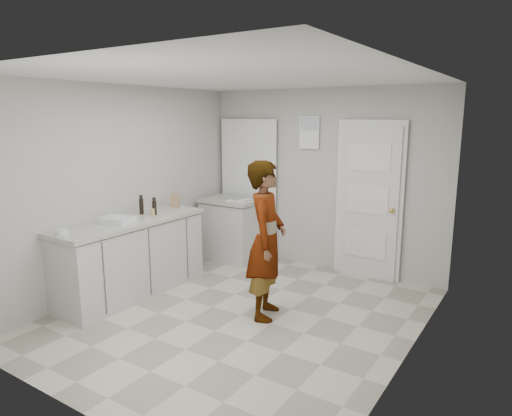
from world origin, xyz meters
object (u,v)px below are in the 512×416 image
Objects in this scene: baking_dish at (116,220)px; spice_jar at (152,212)px; egg_bowl at (62,232)px; oil_cruet_b at (141,205)px; oil_cruet_a at (154,206)px; person at (266,240)px; cake_mix_box at (175,201)px.

spice_jar is at bearing 82.97° from baking_dish.
baking_dish reaches higher than egg_bowl.
oil_cruet_b is 1.86× the size of egg_bowl.
spice_jar is 0.07m from oil_cruet_a.
person reaches higher than spice_jar.
egg_bowl is at bearing -93.30° from baking_dish.
cake_mix_box is (-1.74, 0.48, 0.17)m from person.
person is 19.98× the size of spice_jar.
spice_jar is at bearing -89.82° from oil_cruet_a.
oil_cruet_a reaches higher than baking_dish.
person is 4.08× the size of baking_dish.
person is 1.80m from oil_cruet_b.
oil_cruet_b is at bearing -171.24° from spice_jar.
egg_bowl is at bearing 104.70° from person.
cake_mix_box is 2.16× the size of spice_jar.
cake_mix_box is 0.54m from spice_jar.
oil_cruet_a is at bearing 20.27° from oil_cruet_b.
egg_bowl is (0.02, -1.70, -0.07)m from cake_mix_box.
person is 1.78m from baking_dish.
person is 9.23× the size of cake_mix_box.
oil_cruet_b is at bearing 71.62° from person.
oil_cruet_b is at bearing 101.87° from baking_dish.
person is 1.63m from oil_cruet_a.
oil_cruet_a is (-1.62, -0.01, 0.19)m from person.
baking_dish is (-0.06, -0.54, -0.08)m from oil_cruet_a.
cake_mix_box reaches higher than baking_dish.
oil_cruet_b is at bearing -110.58° from cake_mix_box.
cake_mix_box is at bearing 103.29° from oil_cruet_a.
spice_jar is at bearing 70.95° from person.
baking_dish is at bearing -96.57° from oil_cruet_a.
egg_bowl is at bearing -94.91° from spice_jar.
person is 1.63m from spice_jar.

